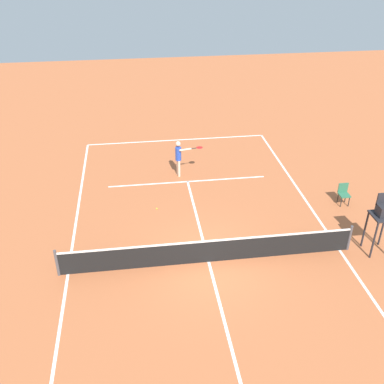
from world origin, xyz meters
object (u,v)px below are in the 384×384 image
(player_serving, at_px, (179,155))
(courtside_chair_mid, at_px, (344,193))
(umpire_chair, at_px, (383,215))
(tennis_ball, at_px, (157,209))

(player_serving, xyz_separation_m, courtside_chair_mid, (-6.78, 3.56, -0.56))
(player_serving, relative_size, courtside_chair_mid, 1.91)
(player_serving, height_order, courtside_chair_mid, player_serving)
(player_serving, distance_m, courtside_chair_mid, 7.68)
(player_serving, height_order, umpire_chair, umpire_chair)
(tennis_ball, xyz_separation_m, courtside_chair_mid, (-8.11, 0.63, 0.50))
(courtside_chair_mid, bearing_deg, umpire_chair, 86.30)
(player_serving, relative_size, tennis_ball, 26.74)
(tennis_ball, bearing_deg, player_serving, -114.38)
(player_serving, xyz_separation_m, tennis_ball, (1.33, 2.93, -1.06))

